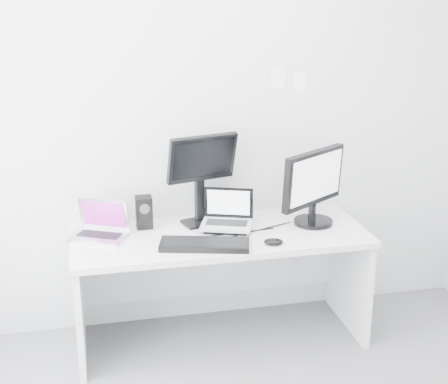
# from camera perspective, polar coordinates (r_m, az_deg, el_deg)

# --- Properties ---
(back_wall) EXTENTS (3.60, 0.00, 3.60)m
(back_wall) POSITION_cam_1_polar(r_m,az_deg,el_deg) (4.09, -1.40, 6.22)
(back_wall) COLOR silver
(back_wall) RESTS_ON ground
(desk) EXTENTS (1.80, 0.70, 0.73)m
(desk) POSITION_cam_1_polar(r_m,az_deg,el_deg) (4.09, -0.34, -8.42)
(desk) COLOR silver
(desk) RESTS_ON ground
(macbook) EXTENTS (0.39, 0.35, 0.24)m
(macbook) POSITION_cam_1_polar(r_m,az_deg,el_deg) (3.89, -11.13, -2.45)
(macbook) COLOR #B3B2B7
(macbook) RESTS_ON desk
(speaker) EXTENTS (0.11, 0.11, 0.20)m
(speaker) POSITION_cam_1_polar(r_m,az_deg,el_deg) (4.03, -7.09, -1.79)
(speaker) COLOR black
(speaker) RESTS_ON desk
(dell_laptop) EXTENTS (0.37, 0.33, 0.26)m
(dell_laptop) POSITION_cam_1_polar(r_m,az_deg,el_deg) (3.95, 0.22, -1.65)
(dell_laptop) COLOR #BABDC2
(dell_laptop) RESTS_ON desk
(rear_monitor) EXTENTS (0.47, 0.27, 0.60)m
(rear_monitor) POSITION_cam_1_polar(r_m,az_deg,el_deg) (4.00, -2.04, 1.22)
(rear_monitor) COLOR black
(rear_monitor) RESTS_ON desk
(samsung_monitor) EXTENTS (0.59, 0.50, 0.49)m
(samsung_monitor) POSITION_cam_1_polar(r_m,az_deg,el_deg) (4.05, 8.04, 0.48)
(samsung_monitor) COLOR black
(samsung_monitor) RESTS_ON desk
(keyboard) EXTENTS (0.55, 0.31, 0.03)m
(keyboard) POSITION_cam_1_polar(r_m,az_deg,el_deg) (3.73, -1.73, -4.68)
(keyboard) COLOR black
(keyboard) RESTS_ON desk
(mouse) EXTENTS (0.13, 0.10, 0.04)m
(mouse) POSITION_cam_1_polar(r_m,az_deg,el_deg) (3.78, 4.40, -4.40)
(mouse) COLOR black
(mouse) RESTS_ON desk
(wall_note_0) EXTENTS (0.10, 0.00, 0.14)m
(wall_note_0) POSITION_cam_1_polar(r_m,az_deg,el_deg) (4.15, 4.79, 10.11)
(wall_note_0) COLOR white
(wall_note_0) RESTS_ON back_wall
(wall_note_1) EXTENTS (0.09, 0.00, 0.13)m
(wall_note_1) POSITION_cam_1_polar(r_m,az_deg,el_deg) (4.20, 6.76, 9.60)
(wall_note_1) COLOR white
(wall_note_1) RESTS_ON back_wall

